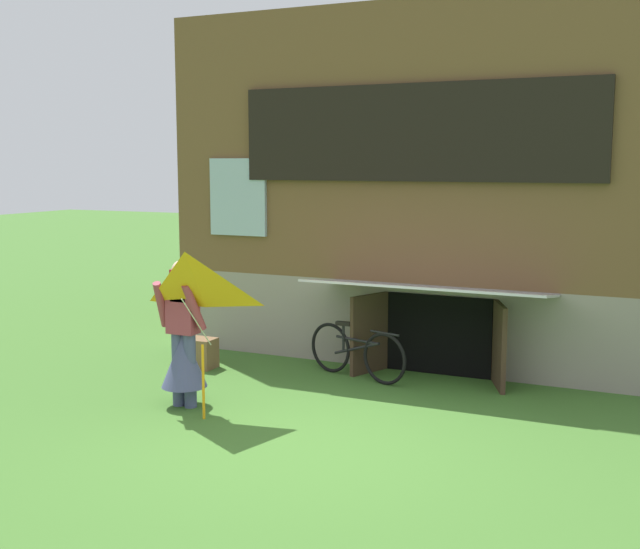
{
  "coord_description": "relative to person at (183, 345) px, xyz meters",
  "views": [
    {
      "loc": [
        3.22,
        -6.98,
        2.76
      ],
      "look_at": [
        -0.59,
        1.37,
        1.47
      ],
      "focal_mm": 44.88,
      "sensor_mm": 36.0,
      "label": 1
    }
  ],
  "objects": [
    {
      "name": "ground_plane",
      "position": [
        1.86,
        -0.42,
        -0.71
      ],
      "size": [
        60.0,
        60.0,
        0.0
      ],
      "primitive_type": "plane",
      "color": "#3D6B28"
    },
    {
      "name": "wooden_crate",
      "position": [
        -0.77,
        1.55,
        -0.51
      ],
      "size": [
        0.37,
        0.31,
        0.4
      ],
      "primitive_type": "cube",
      "color": "brown",
      "rests_on": "ground_plane"
    },
    {
      "name": "kite",
      "position": [
        0.41,
        -0.53,
        0.7
      ],
      "size": [
        1.07,
        0.97,
        1.76
      ],
      "color": "orange",
      "rests_on": "ground_plane"
    },
    {
      "name": "log_house",
      "position": [
        1.86,
        5.36,
        1.71
      ],
      "size": [
        7.33,
        6.68,
        4.83
      ],
      "color": "gray",
      "rests_on": "ground_plane"
    },
    {
      "name": "person",
      "position": [
        0.0,
        0.0,
        0.0
      ],
      "size": [
        0.61,
        0.53,
        1.68
      ],
      "rotation": [
        0.0,
        0.0,
        -0.37
      ],
      "color": "#474C75",
      "rests_on": "ground_plane"
    },
    {
      "name": "bicycle_black",
      "position": [
        1.33,
        1.93,
        -0.36
      ],
      "size": [
        1.5,
        0.51,
        0.71
      ],
      "rotation": [
        0.0,
        0.0,
        -0.3
      ],
      "color": "black",
      "rests_on": "ground_plane"
    }
  ]
}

